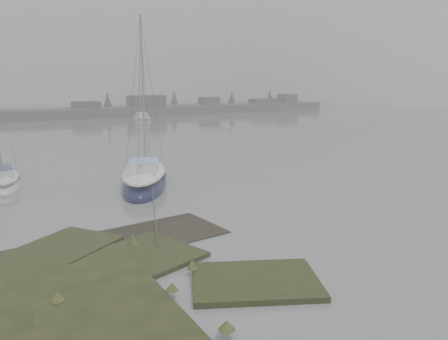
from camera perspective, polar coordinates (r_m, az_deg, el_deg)
ground at (r=40.68m, az=-21.44°, el=2.83°), size 160.00×160.00×0.00m
far_shoreline at (r=79.03m, az=-5.59°, el=8.01°), size 60.00×8.00×4.15m
sailboat_main at (r=23.76m, az=-10.32°, el=-1.49°), size 4.95×7.17×9.69m
sailboat_white at (r=26.24m, az=-26.88°, el=-1.52°), size 1.92×5.13×7.13m
sailboat_far_b at (r=61.07m, az=-10.69°, el=6.33°), size 3.33×6.80×9.19m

